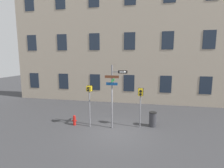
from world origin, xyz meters
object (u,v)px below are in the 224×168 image
Objects in this scene: street_sign_pole at (113,91)px; pedestrian_signal_right at (140,97)px; fire_hydrant at (74,120)px; trash_bin at (153,119)px; pedestrian_signal_left at (89,95)px.

pedestrian_signal_right is (1.66, 0.45, -0.41)m from street_sign_pole.
pedestrian_signal_right is 3.72× the size of fire_hydrant.
pedestrian_signal_right reaches higher than trash_bin.
trash_bin is at bearing 22.94° from pedestrian_signal_right.
pedestrian_signal_left is 3.94× the size of fire_hydrant.
trash_bin is (0.81, 0.34, -1.51)m from pedestrian_signal_right.
street_sign_pole reaches higher than fire_hydrant.
pedestrian_signal_left is at bearing -177.69° from street_sign_pole.
street_sign_pole is 1.76m from pedestrian_signal_right.
street_sign_pole is 3.22m from trash_bin.
trash_bin reaches higher than fire_hydrant.
fire_hydrant is (-1.08, 0.03, -1.75)m from pedestrian_signal_left.
street_sign_pole is 3.33m from fire_hydrant.
pedestrian_signal_left is at bearing -1.41° from fire_hydrant.
trash_bin is at bearing 9.25° from fire_hydrant.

